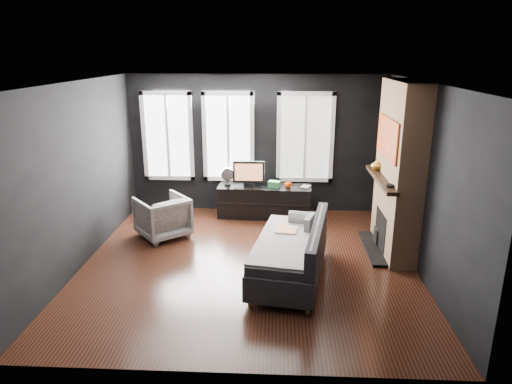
{
  "coord_description": "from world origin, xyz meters",
  "views": [
    {
      "loc": [
        0.43,
        -6.33,
        3.11
      ],
      "look_at": [
        0.1,
        0.3,
        1.05
      ],
      "focal_mm": 32.0,
      "sensor_mm": 36.0,
      "label": 1
    }
  ],
  "objects_px": {
    "media_console": "(265,201)",
    "book": "(302,181)",
    "mug": "(288,185)",
    "mantel_vase": "(376,165)",
    "monitor": "(249,172)",
    "armchair": "(162,215)",
    "sofa": "(290,250)"
  },
  "relations": [
    {
      "from": "media_console",
      "to": "book",
      "type": "height_order",
      "value": "book"
    },
    {
      "from": "media_console",
      "to": "mug",
      "type": "height_order",
      "value": "mug"
    },
    {
      "from": "mug",
      "to": "mantel_vase",
      "type": "height_order",
      "value": "mantel_vase"
    },
    {
      "from": "mug",
      "to": "book",
      "type": "distance_m",
      "value": 0.29
    },
    {
      "from": "media_console",
      "to": "book",
      "type": "bearing_deg",
      "value": 4.01
    },
    {
      "from": "monitor",
      "to": "book",
      "type": "relative_size",
      "value": 2.87
    },
    {
      "from": "monitor",
      "to": "mug",
      "type": "height_order",
      "value": "monitor"
    },
    {
      "from": "armchair",
      "to": "book",
      "type": "relative_size",
      "value": 3.72
    },
    {
      "from": "armchair",
      "to": "mantel_vase",
      "type": "distance_m",
      "value": 3.72
    },
    {
      "from": "media_console",
      "to": "mantel_vase",
      "type": "xyz_separation_m",
      "value": [
        1.87,
        -1.05,
        1.01
      ]
    },
    {
      "from": "mug",
      "to": "book",
      "type": "relative_size",
      "value": 0.58
    },
    {
      "from": "mug",
      "to": "mantel_vase",
      "type": "relative_size",
      "value": 0.68
    },
    {
      "from": "media_console",
      "to": "mantel_vase",
      "type": "height_order",
      "value": "mantel_vase"
    },
    {
      "from": "mug",
      "to": "book",
      "type": "xyz_separation_m",
      "value": [
        0.27,
        0.1,
        0.05
      ]
    },
    {
      "from": "monitor",
      "to": "mug",
      "type": "relative_size",
      "value": 4.94
    },
    {
      "from": "book",
      "to": "media_console",
      "type": "bearing_deg",
      "value": -178.88
    },
    {
      "from": "media_console",
      "to": "mug",
      "type": "distance_m",
      "value": 0.59
    },
    {
      "from": "monitor",
      "to": "book",
      "type": "xyz_separation_m",
      "value": [
        1.02,
        0.0,
        -0.17
      ]
    },
    {
      "from": "monitor",
      "to": "mantel_vase",
      "type": "bearing_deg",
      "value": -26.36
    },
    {
      "from": "sofa",
      "to": "monitor",
      "type": "distance_m",
      "value": 2.68
    },
    {
      "from": "armchair",
      "to": "monitor",
      "type": "bearing_deg",
      "value": 178.42
    },
    {
      "from": "media_console",
      "to": "mug",
      "type": "relative_size",
      "value": 14.32
    },
    {
      "from": "armchair",
      "to": "mug",
      "type": "bearing_deg",
      "value": 165.25
    },
    {
      "from": "sofa",
      "to": "armchair",
      "type": "xyz_separation_m",
      "value": [
        -2.17,
        1.4,
        -0.03
      ]
    },
    {
      "from": "media_console",
      "to": "mantel_vase",
      "type": "bearing_deg",
      "value": -26.38
    },
    {
      "from": "media_console",
      "to": "book",
      "type": "relative_size",
      "value": 8.31
    },
    {
      "from": "sofa",
      "to": "armchair",
      "type": "bearing_deg",
      "value": 156.86
    },
    {
      "from": "sofa",
      "to": "media_console",
      "type": "height_order",
      "value": "sofa"
    },
    {
      "from": "sofa",
      "to": "armchair",
      "type": "distance_m",
      "value": 2.58
    },
    {
      "from": "armchair",
      "to": "monitor",
      "type": "distance_m",
      "value": 1.88
    },
    {
      "from": "monitor",
      "to": "mantel_vase",
      "type": "distance_m",
      "value": 2.46
    },
    {
      "from": "mug",
      "to": "monitor",
      "type": "bearing_deg",
      "value": 172.43
    }
  ]
}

